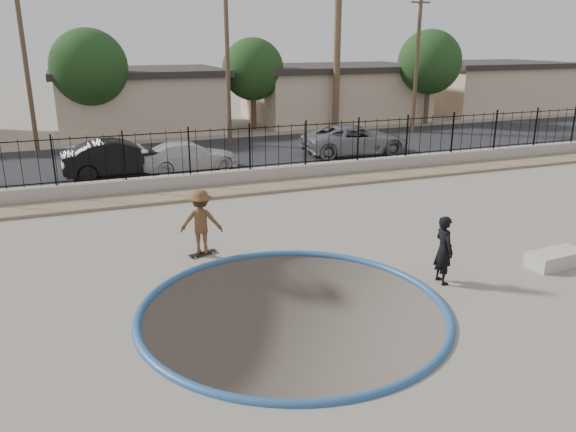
{
  "coord_description": "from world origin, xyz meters",
  "views": [
    {
      "loc": [
        -4.15,
        -11.56,
        5.86
      ],
      "look_at": [
        1.02,
        2.0,
        1.2
      ],
      "focal_mm": 35.0,
      "sensor_mm": 36.0,
      "label": 1
    }
  ],
  "objects_px": {
    "concrete_ledge": "(556,258)",
    "car_c": "(188,156)",
    "skateboard": "(203,253)",
    "car_b": "(120,158)",
    "car_d": "(355,140)",
    "skater": "(201,225)",
    "videographer": "(444,250)"
  },
  "relations": [
    {
      "from": "car_b",
      "to": "videographer",
      "type": "bearing_deg",
      "value": -159.6
    },
    {
      "from": "concrete_ledge",
      "to": "car_c",
      "type": "height_order",
      "value": "car_c"
    },
    {
      "from": "skater",
      "to": "concrete_ledge",
      "type": "height_order",
      "value": "skater"
    },
    {
      "from": "skateboard",
      "to": "car_d",
      "type": "relative_size",
      "value": 0.15
    },
    {
      "from": "car_c",
      "to": "car_d",
      "type": "distance_m",
      "value": 8.77
    },
    {
      "from": "skater",
      "to": "concrete_ledge",
      "type": "distance_m",
      "value": 9.61
    },
    {
      "from": "car_c",
      "to": "car_d",
      "type": "bearing_deg",
      "value": -91.55
    },
    {
      "from": "videographer",
      "to": "car_c",
      "type": "xyz_separation_m",
      "value": [
        -3.46,
        14.32,
        -0.18
      ]
    },
    {
      "from": "car_c",
      "to": "skater",
      "type": "bearing_deg",
      "value": 165.46
    },
    {
      "from": "skater",
      "to": "concrete_ledge",
      "type": "relative_size",
      "value": 1.12
    },
    {
      "from": "skater",
      "to": "car_c",
      "type": "relative_size",
      "value": 0.4
    },
    {
      "from": "skater",
      "to": "car_b",
      "type": "relative_size",
      "value": 0.37
    },
    {
      "from": "skater",
      "to": "videographer",
      "type": "xyz_separation_m",
      "value": [
        5.16,
        -3.92,
        -0.03
      ]
    },
    {
      "from": "concrete_ledge",
      "to": "car_b",
      "type": "xyz_separation_m",
      "value": [
        -9.94,
        14.51,
        0.63
      ]
    },
    {
      "from": "skater",
      "to": "concrete_ledge",
      "type": "bearing_deg",
      "value": 172.7
    },
    {
      "from": "car_c",
      "to": "car_b",
      "type": "bearing_deg",
      "value": 84.79
    },
    {
      "from": "videographer",
      "to": "car_c",
      "type": "height_order",
      "value": "videographer"
    },
    {
      "from": "videographer",
      "to": "car_d",
      "type": "xyz_separation_m",
      "value": [
        5.3,
        14.88,
        -0.07
      ]
    },
    {
      "from": "skater",
      "to": "car_b",
      "type": "bearing_deg",
      "value": -64.95
    },
    {
      "from": "skater",
      "to": "car_b",
      "type": "xyz_separation_m",
      "value": [
        -1.28,
        10.4,
        -0.07
      ]
    },
    {
      "from": "skater",
      "to": "car_d",
      "type": "xyz_separation_m",
      "value": [
        10.46,
        10.96,
        -0.1
      ]
    },
    {
      "from": "car_d",
      "to": "videographer",
      "type": "bearing_deg",
      "value": 164.24
    },
    {
      "from": "car_b",
      "to": "car_c",
      "type": "relative_size",
      "value": 1.06
    },
    {
      "from": "skater",
      "to": "videographer",
      "type": "relative_size",
      "value": 1.04
    },
    {
      "from": "concrete_ledge",
      "to": "videographer",
      "type": "bearing_deg",
      "value": 176.96
    },
    {
      "from": "car_b",
      "to": "car_d",
      "type": "bearing_deg",
      "value": -91.08
    },
    {
      "from": "car_b",
      "to": "concrete_ledge",
      "type": "bearing_deg",
      "value": -149.39
    },
    {
      "from": "concrete_ledge",
      "to": "car_c",
      "type": "xyz_separation_m",
      "value": [
        -6.96,
        14.51,
        0.49
      ]
    },
    {
      "from": "videographer",
      "to": "car_b",
      "type": "relative_size",
      "value": 0.36
    },
    {
      "from": "car_b",
      "to": "car_c",
      "type": "height_order",
      "value": "car_b"
    },
    {
      "from": "skateboard",
      "to": "car_b",
      "type": "xyz_separation_m",
      "value": [
        -1.28,
        10.4,
        0.77
      ]
    },
    {
      "from": "videographer",
      "to": "car_c",
      "type": "distance_m",
      "value": 14.73
    }
  ]
}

